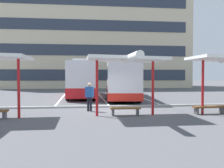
# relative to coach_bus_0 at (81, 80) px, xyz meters

# --- Properties ---
(ground_plane) EXTENTS (160.00, 160.00, 0.00)m
(ground_plane) POSITION_rel_coach_bus_0_xyz_m (2.02, -10.92, -1.71)
(ground_plane) COLOR #515156
(terminal_building) EXTENTS (33.40, 12.36, 22.62)m
(terminal_building) POSITION_rel_coach_bus_0_xyz_m (2.05, 20.88, 8.24)
(terminal_building) COLOR beige
(terminal_building) RESTS_ON ground
(coach_bus_0) EXTENTS (2.74, 11.84, 3.70)m
(coach_bus_0) POSITION_rel_coach_bus_0_xyz_m (0.00, 0.00, 0.00)
(coach_bus_0) COLOR silver
(coach_bus_0) RESTS_ON ground
(coach_bus_1) EXTENTS (3.70, 11.87, 3.74)m
(coach_bus_1) POSITION_rel_coach_bus_0_xyz_m (3.78, -2.52, 0.06)
(coach_bus_1) COLOR silver
(coach_bus_1) RESTS_ON ground
(lane_stripe_0) EXTENTS (0.16, 14.00, 0.01)m
(lane_stripe_0) POSITION_rel_coach_bus_0_xyz_m (-1.77, -1.34, -1.71)
(lane_stripe_0) COLOR white
(lane_stripe_0) RESTS_ON ground
(lane_stripe_1) EXTENTS (0.16, 14.00, 0.01)m
(lane_stripe_1) POSITION_rel_coach_bus_0_xyz_m (2.02, -1.34, -1.71)
(lane_stripe_1) COLOR white
(lane_stripe_1) RESTS_ON ground
(lane_stripe_2) EXTENTS (0.16, 14.00, 0.01)m
(lane_stripe_2) POSITION_rel_coach_bus_0_xyz_m (5.80, -1.34, -1.71)
(lane_stripe_2) COLOR white
(lane_stripe_2) RESTS_ON ground
(waiting_shelter_1) EXTENTS (4.04, 5.03, 3.17)m
(waiting_shelter_1) POSITION_rel_coach_bus_0_xyz_m (2.40, -13.13, 1.24)
(waiting_shelter_1) COLOR red
(waiting_shelter_1) RESTS_ON ground
(bench_1) EXTENTS (1.64, 0.46, 0.45)m
(bench_1) POSITION_rel_coach_bus_0_xyz_m (2.40, -12.87, -1.38)
(bench_1) COLOR brown
(bench_1) RESTS_ON ground
(bench_2) EXTENTS (1.89, 0.57, 0.45)m
(bench_2) POSITION_rel_coach_bus_0_xyz_m (7.13, -12.91, -1.37)
(bench_2) COLOR brown
(bench_2) RESTS_ON ground
(platform_kerb) EXTENTS (44.00, 0.24, 0.12)m
(platform_kerb) POSITION_rel_coach_bus_0_xyz_m (2.02, -9.29, -1.65)
(platform_kerb) COLOR #ADADA8
(platform_kerb) RESTS_ON ground
(waiting_passenger_0) EXTENTS (0.54, 0.39, 1.69)m
(waiting_passenger_0) POSITION_rel_coach_bus_0_xyz_m (0.55, -11.00, -0.73)
(waiting_passenger_0) COLOR black
(waiting_passenger_0) RESTS_ON ground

